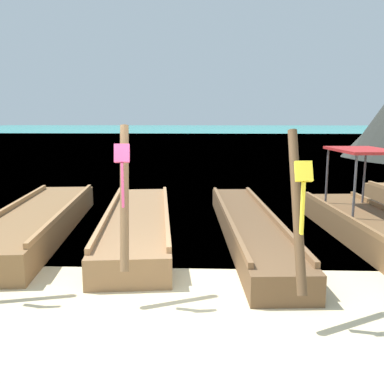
{
  "coord_description": "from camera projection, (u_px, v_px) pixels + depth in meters",
  "views": [
    {
      "loc": [
        0.36,
        -5.06,
        2.54
      ],
      "look_at": [
        0.0,
        3.75,
        0.96
      ],
      "focal_mm": 39.51,
      "sensor_mm": 36.0,
      "label": 1
    }
  ],
  "objects": [
    {
      "name": "ground",
      "position": [
        180.0,
        316.0,
        5.44
      ],
      "size": [
        120.0,
        120.0,
        0.0
      ],
      "primitive_type": "plane",
      "color": "beige"
    },
    {
      "name": "sea_water",
      "position": [
        207.0,
        133.0,
        66.17
      ],
      "size": [
        120.0,
        120.0,
        0.0
      ],
      "primitive_type": "plane",
      "color": "teal",
      "rests_on": "ground"
    },
    {
      "name": "longtail_boat_orange_ribbon",
      "position": [
        38.0,
        221.0,
        9.22
      ],
      "size": [
        1.99,
        6.65,
        2.77
      ],
      "color": "brown",
      "rests_on": "ground"
    },
    {
      "name": "longtail_boat_pink_ribbon",
      "position": [
        138.0,
        224.0,
        9.12
      ],
      "size": [
        2.01,
        6.64,
        2.44
      ],
      "color": "olive",
      "rests_on": "ground"
    },
    {
      "name": "longtail_boat_yellow_ribbon",
      "position": [
        249.0,
        226.0,
        8.95
      ],
      "size": [
        1.47,
        7.52,
        2.39
      ],
      "color": "brown",
      "rests_on": "ground"
    },
    {
      "name": "longtail_boat_blue_ribbon",
      "position": [
        371.0,
        226.0,
        8.71
      ],
      "size": [
        1.7,
        5.7,
        2.35
      ],
      "color": "brown",
      "rests_on": "ground"
    }
  ]
}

